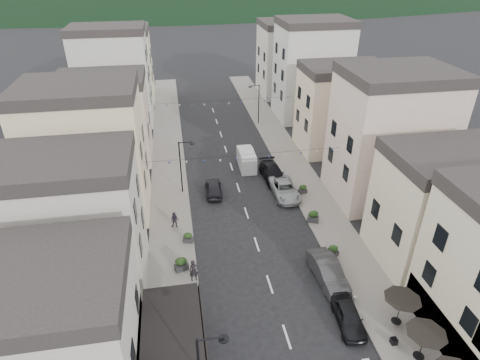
% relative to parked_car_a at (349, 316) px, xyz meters
% --- Properties ---
extents(sidewalk_left, '(4.00, 76.00, 0.12)m').
position_rel_parked_car_a_xyz_m(sidewalk_left, '(-12.00, 25.63, -0.64)').
color(sidewalk_left, slate).
rests_on(sidewalk_left, ground).
extents(sidewalk_right, '(4.00, 76.00, 0.12)m').
position_rel_parked_car_a_xyz_m(sidewalk_right, '(3.00, 25.63, -0.64)').
color(sidewalk_right, slate).
rests_on(sidewalk_right, ground).
extents(boutique_building, '(12.00, 8.00, 8.00)m').
position_rel_parked_car_a_xyz_m(boutique_building, '(-20.00, -1.37, 3.30)').
color(boutique_building, '#BBB7AB').
rests_on(boutique_building, ground).
extents(boutique_awning, '(3.77, 7.50, 3.28)m').
position_rel_parked_car_a_xyz_m(boutique_awning, '(-11.75, -1.37, 2.41)').
color(boutique_awning, black).
rests_on(boutique_awning, ground).
extents(buildings_row_left, '(10.20, 54.16, 14.00)m').
position_rel_parked_car_a_xyz_m(buildings_row_left, '(-19.00, 31.39, 5.42)').
color(buildings_row_left, '#BBB7AB').
rests_on(buildings_row_left, ground).
extents(buildings_row_right, '(10.20, 54.16, 14.50)m').
position_rel_parked_car_a_xyz_m(buildings_row_right, '(10.00, 30.23, 5.62)').
color(buildings_row_right, beige).
rests_on(buildings_row_right, ground).
extents(cafe_terrace, '(2.50, 8.10, 2.53)m').
position_rel_parked_car_a_xyz_m(cafe_terrace, '(3.20, -3.57, 1.65)').
color(cafe_terrace, black).
rests_on(cafe_terrace, ground).
extents(streetlamp_left_far, '(1.70, 0.56, 6.00)m').
position_rel_parked_car_a_xyz_m(streetlamp_left_far, '(-10.33, 19.63, 3.00)').
color(streetlamp_left_far, black).
rests_on(streetlamp_left_far, ground).
extents(streetlamp_right_far, '(1.70, 0.56, 6.00)m').
position_rel_parked_car_a_xyz_m(streetlamp_right_far, '(1.32, 37.63, 3.00)').
color(streetlamp_right_far, black).
rests_on(streetlamp_right_far, ground).
extents(bollards, '(11.66, 10.26, 0.60)m').
position_rel_parked_car_a_xyz_m(bollards, '(-4.50, -0.87, -0.28)').
color(bollards, gray).
rests_on(bollards, ground).
extents(bunting_near, '(19.00, 0.28, 0.62)m').
position_rel_parked_car_a_xyz_m(bunting_near, '(-4.50, 15.63, 4.95)').
color(bunting_near, black).
rests_on(bunting_near, ground).
extents(bunting_far, '(19.00, 0.28, 0.62)m').
position_rel_parked_car_a_xyz_m(bunting_far, '(-4.50, 31.63, 4.95)').
color(bunting_far, black).
rests_on(bunting_far, ground).
extents(parked_car_a, '(2.01, 4.25, 1.41)m').
position_rel_parked_car_a_xyz_m(parked_car_a, '(0.00, 0.00, 0.00)').
color(parked_car_a, black).
rests_on(parked_car_a, ground).
extents(parked_car_b, '(2.11, 5.25, 1.70)m').
position_rel_parked_car_a_xyz_m(parked_car_b, '(0.10, 4.37, 0.14)').
color(parked_car_b, '#313133').
rests_on(parked_car_b, ground).
extents(parked_car_c, '(2.60, 5.49, 1.52)m').
position_rel_parked_car_a_xyz_m(parked_car_c, '(0.10, 17.23, 0.06)').
color(parked_car_c, '#999DA2').
rests_on(parked_car_c, ground).
extents(parked_car_d, '(2.53, 5.61, 1.59)m').
position_rel_parked_car_a_xyz_m(parked_car_d, '(-0.30, 20.75, 0.09)').
color(parked_car_d, black).
rests_on(parked_car_d, ground).
extents(parked_car_e, '(1.88, 4.28, 1.43)m').
position_rel_parked_car_a_xyz_m(parked_car_e, '(-7.30, 18.81, 0.01)').
color(parked_car_e, black).
rests_on(parked_car_e, ground).
extents(delivery_van, '(1.92, 4.59, 2.17)m').
position_rel_parked_car_a_xyz_m(delivery_van, '(-2.71, 24.23, 0.36)').
color(delivery_van, silver).
rests_on(delivery_van, ground).
extents(pedestrian_a, '(0.74, 0.52, 1.91)m').
position_rel_parked_car_a_xyz_m(pedestrian_a, '(-10.30, 5.99, 0.37)').
color(pedestrian_a, black).
rests_on(pedestrian_a, sidewalk_left).
extents(pedestrian_b, '(0.94, 0.83, 1.61)m').
position_rel_parked_car_a_xyz_m(pedestrian_b, '(-11.57, 13.29, 0.22)').
color(pedestrian_b, '#25202B').
rests_on(pedestrian_b, sidewalk_left).
extents(planter_la, '(1.22, 0.87, 1.23)m').
position_rel_parked_car_a_xyz_m(planter_la, '(-11.24, 7.36, 0.02)').
color(planter_la, '#29292B').
rests_on(planter_la, sidewalk_left).
extents(planter_lb, '(0.99, 0.72, 1.00)m').
position_rel_parked_car_a_xyz_m(planter_lb, '(-10.50, 10.87, -0.10)').
color(planter_lb, '#2D2D2F').
rests_on(planter_lb, sidewalk_left).
extents(planter_ra, '(1.12, 0.85, 1.12)m').
position_rel_parked_car_a_xyz_m(planter_ra, '(1.50, 6.88, -0.04)').
color(planter_ra, '#2B2B2D').
rests_on(planter_ra, sidewalk_right).
extents(planter_rb, '(1.24, 0.98, 1.22)m').
position_rel_parked_car_a_xyz_m(planter_rb, '(1.50, 11.97, 0.01)').
color(planter_rb, '#323234').
rests_on(planter_rb, sidewalk_right).
extents(planter_rc, '(0.99, 0.66, 1.02)m').
position_rel_parked_car_a_xyz_m(planter_rc, '(2.08, 17.14, -0.09)').
color(planter_rc, '#313133').
rests_on(planter_rc, sidewalk_right).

